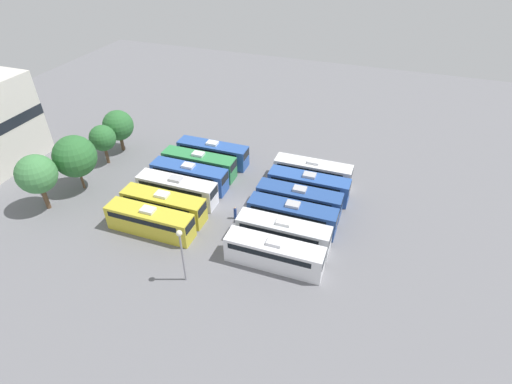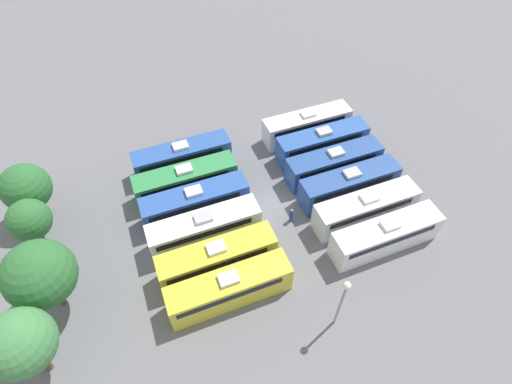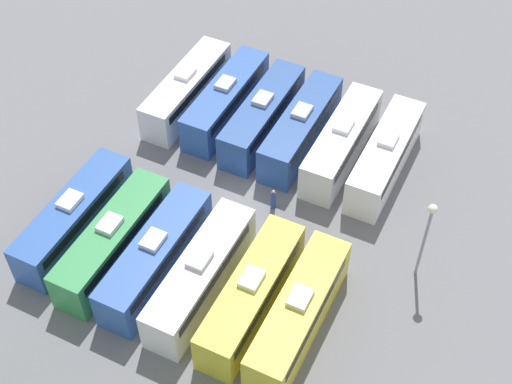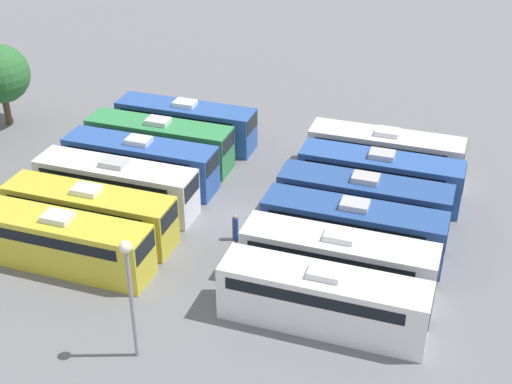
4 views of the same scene
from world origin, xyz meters
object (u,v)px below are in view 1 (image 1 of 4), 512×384
object	(u,v)px
bus_8	(177,189)
bus_7	(164,205)
bus_6	(150,221)
worker_person	(235,213)
bus_11	(213,152)
bus_0	(274,253)
bus_2	(292,215)
tree_0	(36,174)
bus_5	(312,171)
bus_9	(189,175)
tree_2	(103,138)
light_pole	(181,247)
bus_4	(308,185)
bus_3	(299,199)
bus_10	(199,164)
tree_1	(75,156)
bus_1	(283,233)
tree_3	(118,125)

from	to	relation	value
bus_8	bus_7	bearing A→B (deg)	-178.18
bus_6	worker_person	world-z (taller)	bus_6
bus_6	bus_11	distance (m)	16.68
bus_11	worker_person	bearing A→B (deg)	-144.08
bus_8	bus_6	bearing A→B (deg)	-178.81
bus_0	bus_6	size ratio (longest dim) A/B	1.00
bus_2	tree_0	bearing A→B (deg)	103.00
bus_5	bus_6	size ratio (longest dim) A/B	1.00
bus_7	bus_9	size ratio (longest dim) A/B	1.00
tree_2	bus_5	bearing A→B (deg)	-80.01
bus_8	light_pole	size ratio (longest dim) A/B	1.58
bus_0	bus_4	xyz separation A→B (m)	(13.40, -0.47, 0.00)
bus_3	bus_11	size ratio (longest dim) A/B	1.00
bus_8	bus_10	world-z (taller)	same
bus_2	bus_3	world-z (taller)	same
bus_8	bus_4	bearing A→B (deg)	-67.57
bus_8	tree_1	xyz separation A→B (m)	(-1.98, 13.32, 3.30)
bus_7	light_pole	distance (m)	11.52
bus_7	tree_1	size ratio (longest dim) A/B	1.36
bus_0	tree_1	bearing A→B (deg)	80.26
bus_1	bus_4	bearing A→B (deg)	-2.80
tree_0	bus_2	bearing A→B (deg)	-77.00
bus_7	bus_11	bearing A→B (deg)	-1.57
bus_6	bus_11	bearing A→B (deg)	-1.18
bus_2	bus_7	distance (m)	15.64
tree_0	tree_2	bearing A→B (deg)	-1.99
bus_6	tree_2	distance (m)	18.50
worker_person	bus_6	bearing A→B (deg)	123.80
bus_2	bus_1	bearing A→B (deg)	178.19
bus_4	bus_6	xyz separation A→B (m)	(-13.17, 15.62, 0.00)
bus_11	bus_10	bearing A→B (deg)	171.29
bus_9	bus_10	size ratio (longest dim) A/B	1.00
bus_2	bus_6	xyz separation A→B (m)	(-6.53, 15.24, 0.00)
tree_1	bus_0	bearing A→B (deg)	-99.74
bus_1	bus_11	bearing A→B (deg)	47.61
bus_4	tree_3	size ratio (longest dim) A/B	1.62
bus_1	bus_2	bearing A→B (deg)	-1.81
bus_6	bus_9	world-z (taller)	same
bus_10	worker_person	bearing A→B (deg)	-131.59
bus_2	light_pole	size ratio (longest dim) A/B	1.58
bus_2	tree_2	xyz separation A→B (m)	(4.80, 29.66, 2.41)
bus_5	bus_11	bearing A→B (deg)	89.62
bus_4	bus_9	xyz separation A→B (m)	(-3.17, 15.71, 0.00)
bus_7	bus_9	xyz separation A→B (m)	(6.85, 0.06, 0.00)
bus_6	bus_7	xyz separation A→B (m)	(3.15, 0.03, 0.00)
tree_3	bus_6	bearing A→B (deg)	-136.44
bus_5	bus_9	size ratio (longest dim) A/B	1.00
bus_4	worker_person	bearing A→B (deg)	136.20
bus_11	light_pole	world-z (taller)	light_pole
light_pole	tree_2	world-z (taller)	light_pole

